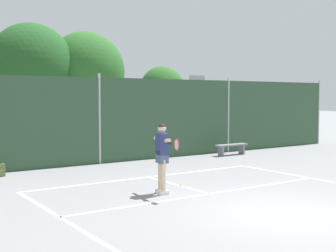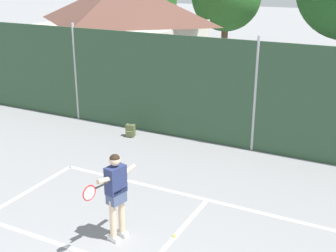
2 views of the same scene
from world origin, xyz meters
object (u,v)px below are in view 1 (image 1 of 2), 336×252
Objects in this scene: tennis_player at (162,152)px; backpack_olive at (0,170)px; courtside_bench at (232,147)px; basketball_hoop at (196,102)px; tennis_ball at (181,185)px.

backpack_olive is (-2.85, 5.10, -0.92)m from tennis_player.
tennis_player is 5.92m from backpack_olive.
tennis_player is 8.42m from courtside_bench.
basketball_hoop reaches higher than backpack_olive.
tennis_player is (-6.70, -7.17, -1.20)m from basketball_hoop.
tennis_player reaches higher than backpack_olive.
backpack_olive reaches higher than tennis_ball.
tennis_player is at bearing -60.83° from backpack_olive.
basketball_hoop is 2.22× the size of courtside_bench.
tennis_ball is 0.04× the size of courtside_bench.
backpack_olive is 0.29× the size of courtside_bench.
courtside_bench is at bearing 36.31° from tennis_ball.
basketball_hoop is 9.89m from tennis_player.
backpack_olive is at bearing 178.51° from courtside_bench.
basketball_hoop is 53.79× the size of tennis_ball.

